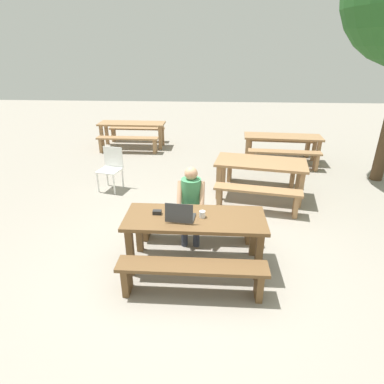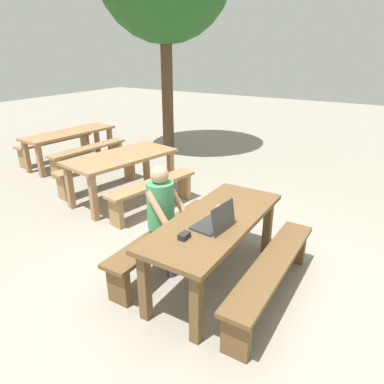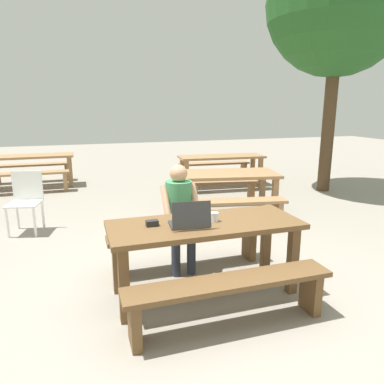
{
  "view_description": "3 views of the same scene",
  "coord_description": "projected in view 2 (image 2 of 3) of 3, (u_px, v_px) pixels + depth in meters",
  "views": [
    {
      "loc": [
        0.18,
        -3.7,
        2.79
      ],
      "look_at": [
        -0.05,
        0.25,
        1.0
      ],
      "focal_mm": 29.73,
      "sensor_mm": 36.0,
      "label": 1
    },
    {
      "loc": [
        -2.83,
        -1.45,
        2.33
      ],
      "look_at": [
        -0.05,
        0.25,
        1.0
      ],
      "focal_mm": 32.76,
      "sensor_mm": 36.0,
      "label": 2
    },
    {
      "loc": [
        -1.14,
        -3.14,
        1.86
      ],
      "look_at": [
        -0.05,
        0.25,
        1.0
      ],
      "focal_mm": 33.67,
      "sensor_mm": 36.0,
      "label": 3
    }
  ],
  "objects": [
    {
      "name": "laptop",
      "position": [
        215.0,
        222.0,
        3.32
      ],
      "size": [
        0.39,
        0.33,
        0.27
      ],
      "rotation": [
        0.0,
        0.0,
        3.04
      ],
      "color": "#2D2D2D",
      "rests_on": "picnic_table_front"
    },
    {
      "name": "bench_mid_south",
      "position": [
        153.0,
        190.0,
        5.31
      ],
      "size": [
        1.61,
        0.58,
        0.47
      ],
      "rotation": [
        0.0,
        0.0,
        -0.18
      ],
      "color": "#9E754C",
      "rests_on": "ground"
    },
    {
      "name": "picnic_table_mid",
      "position": [
        122.0,
        162.0,
        5.64
      ],
      "size": [
        1.88,
        1.14,
        0.76
      ],
      "rotation": [
        0.0,
        0.0,
        -0.18
      ],
      "color": "#9E754C",
      "rests_on": "ground"
    },
    {
      "name": "bench_far",
      "position": [
        167.0,
        238.0,
        3.99
      ],
      "size": [
        1.82,
        0.3,
        0.44
      ],
      "color": "brown",
      "rests_on": "ground"
    },
    {
      "name": "bench_near",
      "position": [
        272.0,
        271.0,
        3.39
      ],
      "size": [
        1.82,
        0.3,
        0.44
      ],
      "color": "brown",
      "rests_on": "ground"
    },
    {
      "name": "picnic_table_front",
      "position": [
        216.0,
        228.0,
        3.58
      ],
      "size": [
        1.88,
        0.74,
        0.75
      ],
      "color": "brown",
      "rests_on": "ground"
    },
    {
      "name": "bench_mid_north",
      "position": [
        98.0,
        170.0,
        6.19
      ],
      "size": [
        1.61,
        0.58,
        0.47
      ],
      "rotation": [
        0.0,
        0.0,
        -0.18
      ],
      "color": "#9E754C",
      "rests_on": "ground"
    },
    {
      "name": "bench_distant_north",
      "position": [
        56.0,
        144.0,
        7.84
      ],
      "size": [
        1.8,
        0.43,
        0.46
      ],
      "rotation": [
        0.0,
        0.0,
        -0.07
      ],
      "color": "#9E754C",
      "rests_on": "ground"
    },
    {
      "name": "small_pouch",
      "position": [
        184.0,
        236.0,
        3.14
      ],
      "size": [
        0.12,
        0.07,
        0.06
      ],
      "color": "black",
      "rests_on": "picnic_table_front"
    },
    {
      "name": "person_seated",
      "position": [
        164.0,
        211.0,
        3.76
      ],
      "size": [
        0.41,
        0.41,
        1.22
      ],
      "color": "#333847",
      "rests_on": "ground"
    },
    {
      "name": "bench_distant_south",
      "position": [
        89.0,
        152.0,
        7.23
      ],
      "size": [
        1.8,
        0.43,
        0.46
      ],
      "rotation": [
        0.0,
        0.0,
        -0.07
      ],
      "color": "#9E754C",
      "rests_on": "ground"
    },
    {
      "name": "picnic_table_distant",
      "position": [
        70.0,
        137.0,
        7.44
      ],
      "size": [
        2.03,
        0.81,
        0.71
      ],
      "rotation": [
        0.0,
        0.0,
        -0.07
      ],
      "color": "#9E754C",
      "rests_on": "ground"
    },
    {
      "name": "ground_plane",
      "position": [
        214.0,
        280.0,
        3.82
      ],
      "size": [
        30.0,
        30.0,
        0.0
      ],
      "primitive_type": "plane",
      "color": "gray"
    },
    {
      "name": "coffee_mug",
      "position": [
        221.0,
        211.0,
        3.59
      ],
      "size": [
        0.08,
        0.08,
        0.09
      ],
      "color": "white",
      "rests_on": "picnic_table_front"
    }
  ]
}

